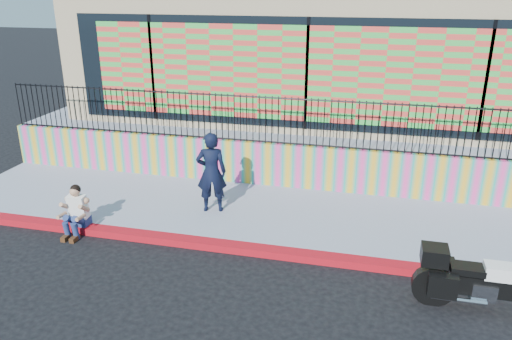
% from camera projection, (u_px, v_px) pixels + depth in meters
% --- Properties ---
extents(ground, '(90.00, 90.00, 0.00)m').
position_uv_depth(ground, '(271.00, 255.00, 9.79)').
color(ground, black).
rests_on(ground, ground).
extents(red_curb, '(16.00, 0.30, 0.15)m').
position_uv_depth(red_curb, '(271.00, 252.00, 9.77)').
color(red_curb, '#B30C15').
rests_on(red_curb, ground).
extents(sidewalk, '(16.00, 3.00, 0.15)m').
position_uv_depth(sidewalk, '(286.00, 216.00, 11.27)').
color(sidewalk, '#8C91A8').
rests_on(sidewalk, ground).
extents(mural_wall, '(16.00, 0.20, 1.10)m').
position_uv_depth(mural_wall, '(299.00, 166.00, 12.50)').
color(mural_wall, '#FB429B').
rests_on(mural_wall, sidewalk).
extents(metal_fence, '(15.80, 0.04, 1.20)m').
position_uv_depth(metal_fence, '(300.00, 122.00, 12.09)').
color(metal_fence, black).
rests_on(metal_fence, mural_wall).
extents(elevated_platform, '(16.00, 10.00, 1.25)m').
position_uv_depth(elevated_platform, '(322.00, 119.00, 17.16)').
color(elevated_platform, '#8C91A8').
rests_on(elevated_platform, ground).
extents(storefront_building, '(14.00, 8.06, 4.00)m').
position_uv_depth(storefront_building, '(325.00, 41.00, 16.04)').
color(storefront_building, tan).
rests_on(storefront_building, elevated_platform).
extents(police_motorcycle, '(2.24, 0.74, 1.39)m').
position_uv_depth(police_motorcycle, '(485.00, 279.00, 7.97)').
color(police_motorcycle, black).
rests_on(police_motorcycle, ground).
extents(police_officer, '(0.76, 0.60, 1.84)m').
position_uv_depth(police_officer, '(211.00, 172.00, 11.07)').
color(police_officer, black).
rests_on(police_officer, sidewalk).
extents(seated_man, '(0.54, 0.71, 1.06)m').
position_uv_depth(seated_man, '(75.00, 215.00, 10.43)').
color(seated_man, navy).
rests_on(seated_man, ground).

